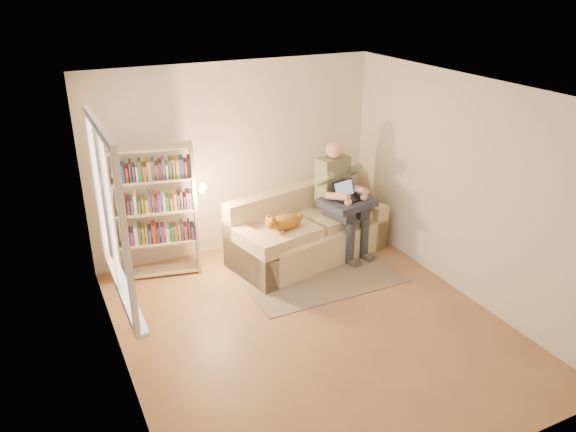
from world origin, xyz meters
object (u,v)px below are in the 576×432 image
sofa (306,234)px  bookshelf (155,206)px  person (340,192)px  laptop (350,194)px  cat (282,223)px

sofa → bookshelf: (-1.94, 0.37, 0.63)m
sofa → person: (0.47, -0.07, 0.55)m
laptop → bookshelf: size_ratio=0.23×
cat → bookshelf: bookshelf is taller
person → bookshelf: bookshelf is taller
cat → laptop: laptop is taller
cat → bookshelf: (-1.46, 0.61, 0.27)m
sofa → cat: 0.64m
cat → laptop: size_ratio=1.65×
cat → person: bearing=-1.4°
laptop → bookshelf: bearing=155.4°
person → bookshelf: bearing=158.1°
sofa → bookshelf: size_ratio=1.32×
sofa → bookshelf: 2.07m
cat → bookshelf: size_ratio=0.37×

